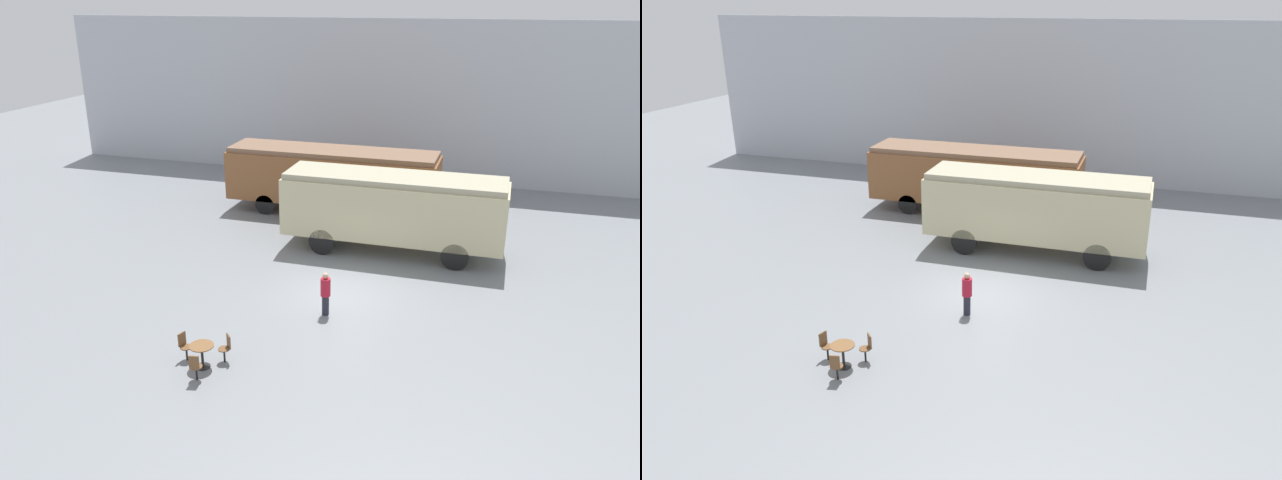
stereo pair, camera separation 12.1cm
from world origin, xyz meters
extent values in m
plane|color=gray|center=(0.00, 0.00, 0.00)|extent=(80.00, 80.00, 0.00)
cube|color=#B2B7C1|center=(0.00, 15.80, 4.50)|extent=(44.00, 0.15, 9.00)
cube|color=brown|center=(-2.83, 8.72, 1.80)|extent=(10.33, 2.64, 2.33)
cube|color=brown|center=(-2.83, 8.72, 3.09)|extent=(10.12, 2.43, 0.24)
cylinder|color=black|center=(0.27, 7.46, 0.49)|extent=(0.99, 0.12, 0.99)
cylinder|color=black|center=(0.27, 9.98, 0.49)|extent=(0.99, 0.12, 0.99)
cylinder|color=black|center=(-5.93, 7.46, 0.49)|extent=(0.99, 0.12, 0.99)
cylinder|color=black|center=(-5.93, 9.98, 0.49)|extent=(0.99, 0.12, 0.99)
cube|color=beige|center=(1.00, 4.57, 1.90)|extent=(9.14, 2.56, 2.37)
cube|color=tan|center=(1.00, 4.57, 3.21)|extent=(8.95, 2.36, 0.24)
cylinder|color=black|center=(3.74, 3.35, 0.55)|extent=(1.10, 0.12, 1.10)
cylinder|color=black|center=(3.74, 5.79, 0.55)|extent=(1.10, 0.12, 1.10)
cylinder|color=black|center=(-1.74, 3.35, 0.55)|extent=(1.10, 0.12, 1.10)
cylinder|color=black|center=(-1.74, 5.79, 0.55)|extent=(1.10, 0.12, 1.10)
cylinder|color=black|center=(-2.55, -5.84, 0.01)|extent=(0.44, 0.44, 0.02)
cylinder|color=black|center=(-2.55, -5.84, 0.36)|extent=(0.08, 0.08, 0.68)
cylinder|color=brown|center=(-2.55, -5.84, 0.71)|extent=(0.72, 0.72, 0.03)
cylinder|color=black|center=(-2.07, -5.40, 0.21)|extent=(0.06, 0.06, 0.42)
cylinder|color=brown|center=(-2.07, -5.40, 0.43)|extent=(0.36, 0.36, 0.03)
cube|color=brown|center=(-1.95, -5.29, 0.66)|extent=(0.22, 0.24, 0.42)
cylinder|color=black|center=(-3.18, -5.64, 0.21)|extent=(0.06, 0.06, 0.42)
cylinder|color=brown|center=(-3.18, -5.64, 0.43)|extent=(0.36, 0.36, 0.03)
cube|color=brown|center=(-3.33, -5.59, 0.66)|extent=(0.13, 0.29, 0.42)
cylinder|color=black|center=(-2.41, -6.48, 0.21)|extent=(0.06, 0.06, 0.42)
cylinder|color=brown|center=(-2.41, -6.48, 0.43)|extent=(0.36, 0.36, 0.03)
cube|color=brown|center=(-2.38, -6.63, 0.66)|extent=(0.29, 0.10, 0.42)
cylinder|color=#262633|center=(-0.06, -1.68, 0.36)|extent=(0.24, 0.24, 0.71)
cylinder|color=#B2192D|center=(-0.06, -1.68, 1.03)|extent=(0.34, 0.34, 0.63)
sphere|color=tan|center=(-0.06, -1.68, 1.44)|extent=(0.21, 0.21, 0.21)
camera|label=1|loc=(5.32, -19.76, 10.13)|focal=35.00mm
camera|label=2|loc=(5.44, -19.72, 10.13)|focal=35.00mm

